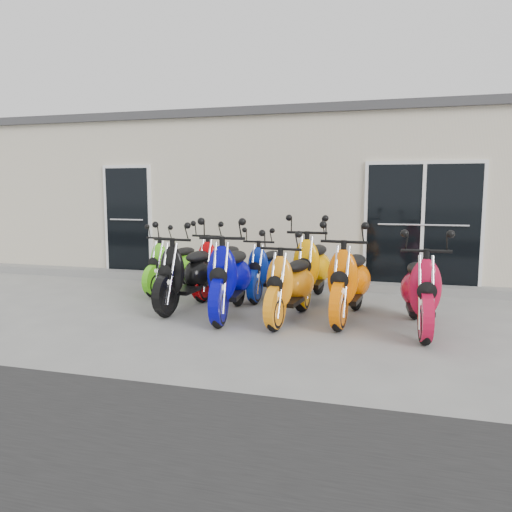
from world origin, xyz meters
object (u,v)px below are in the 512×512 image
object	(u,v)px
scooter_front_blue	(230,266)
scooter_back_red	(219,258)
scooter_back_green	(173,258)
scooter_back_blue	(266,262)
scooter_front_red	(421,279)
scooter_back_yellow	(312,258)
scooter_front_black	(187,264)
scooter_front_orange_a	(290,275)
scooter_front_orange_b	(349,270)

from	to	relation	value
scooter_front_blue	scooter_back_red	world-z (taller)	scooter_front_blue
scooter_back_green	scooter_back_blue	size ratio (longest dim) A/B	1.02
scooter_front_blue	scooter_back_green	world-z (taller)	scooter_front_blue
scooter_back_blue	scooter_back_red	bearing A→B (deg)	-172.44
scooter_front_red	scooter_back_yellow	distance (m)	2.05
scooter_front_black	scooter_back_red	bearing A→B (deg)	85.95
scooter_back_yellow	scooter_front_red	bearing A→B (deg)	-36.77
scooter_front_blue	scooter_front_black	bearing A→B (deg)	154.06
scooter_front_orange_a	scooter_back_red	size ratio (longest dim) A/B	0.99
scooter_back_green	scooter_front_red	bearing A→B (deg)	-10.04
scooter_front_orange_b	scooter_back_yellow	xyz separation A→B (m)	(-0.68, 0.96, 0.02)
scooter_front_red	scooter_front_blue	bearing A→B (deg)	174.79
scooter_front_black	scooter_back_green	bearing A→B (deg)	128.98
scooter_front_black	scooter_back_red	distance (m)	1.03
scooter_front_blue	scooter_back_red	bearing A→B (deg)	109.73
scooter_front_red	scooter_back_red	world-z (taller)	scooter_front_red
scooter_front_orange_a	scooter_back_red	distance (m)	2.01
scooter_front_red	scooter_back_yellow	size ratio (longest dim) A/B	0.93
scooter_front_orange_b	scooter_front_orange_a	bearing A→B (deg)	-155.36
scooter_front_orange_b	scooter_back_green	world-z (taller)	scooter_front_orange_b
scooter_front_orange_a	scooter_back_yellow	world-z (taller)	scooter_back_yellow
scooter_front_blue	scooter_front_orange_a	distance (m)	0.89
scooter_front_black	scooter_front_red	size ratio (longest dim) A/B	1.01
scooter_front_orange_a	scooter_back_blue	distance (m)	1.56
scooter_front_blue	scooter_front_red	bearing A→B (deg)	-7.73
scooter_front_black	scooter_back_blue	distance (m)	1.45
scooter_front_black	scooter_front_blue	world-z (taller)	scooter_front_blue
scooter_front_blue	scooter_front_red	xyz separation A→B (m)	(2.60, -0.07, -0.05)
scooter_front_orange_a	scooter_back_blue	bearing A→B (deg)	123.85
scooter_back_blue	scooter_front_orange_a	bearing A→B (deg)	-59.93
scooter_back_blue	scooter_front_orange_b	bearing A→B (deg)	-33.93
scooter_back_yellow	scooter_back_red	bearing A→B (deg)	178.56
scooter_front_blue	scooter_back_yellow	distance (m)	1.56
scooter_front_black	scooter_front_orange_b	size ratio (longest dim) A/B	0.96
scooter_back_red	scooter_front_red	bearing A→B (deg)	-16.37
scooter_front_red	scooter_back_blue	distance (m)	2.82
scooter_front_blue	scooter_front_red	size ratio (longest dim) A/B	1.08
scooter_front_orange_b	scooter_back_green	xyz separation A→B (m)	(-3.19, 1.10, -0.09)
scooter_front_orange_b	scooter_back_red	xyz separation A→B (m)	(-2.30, 1.05, -0.05)
scooter_back_blue	scooter_back_yellow	size ratio (longest dim) A/B	0.84
scooter_front_blue	scooter_back_blue	bearing A→B (deg)	76.47
scooter_back_yellow	scooter_back_blue	bearing A→B (deg)	170.94
scooter_front_blue	scooter_back_green	size ratio (longest dim) A/B	1.17
scooter_front_red	scooter_back_blue	size ratio (longest dim) A/B	1.11
scooter_front_orange_b	scooter_back_yellow	bearing A→B (deg)	130.81
scooter_front_red	scooter_front_black	bearing A→B (deg)	170.39
scooter_front_orange_b	scooter_back_yellow	world-z (taller)	scooter_back_yellow
scooter_front_orange_b	scooter_back_blue	bearing A→B (deg)	148.86
scooter_back_green	scooter_back_blue	world-z (taller)	scooter_back_green
scooter_back_red	scooter_back_yellow	world-z (taller)	scooter_back_yellow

